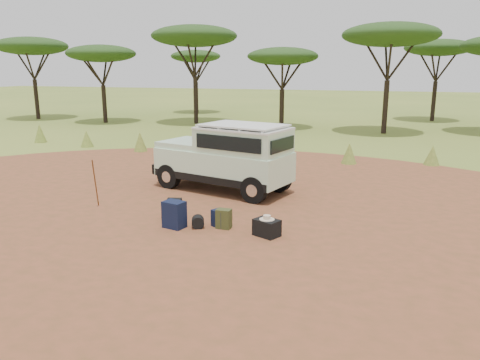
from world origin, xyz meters
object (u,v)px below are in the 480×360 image
(backpack_navy, at_px, (174,215))
(duffel_navy, at_px, (220,219))
(backpack_black, at_px, (174,208))
(backpack_olive, at_px, (224,219))
(walking_staff, at_px, (95,183))
(safari_vehicle, at_px, (227,159))
(hard_case, at_px, (267,228))

(backpack_navy, bearing_deg, duffel_navy, 35.34)
(backpack_black, bearing_deg, backpack_navy, -79.88)
(backpack_navy, height_order, backpack_olive, backpack_navy)
(backpack_black, relative_size, backpack_navy, 0.76)
(walking_staff, relative_size, backpack_black, 2.86)
(backpack_navy, distance_m, duffel_navy, 1.05)
(safari_vehicle, relative_size, duffel_navy, 11.01)
(walking_staff, relative_size, backpack_navy, 2.16)
(backpack_black, bearing_deg, hard_case, -28.46)
(walking_staff, bearing_deg, duffel_navy, -30.49)
(backpack_black, distance_m, duffel_navy, 1.34)
(backpack_black, bearing_deg, walking_staff, 160.69)
(walking_staff, bearing_deg, backpack_olive, -31.46)
(walking_staff, bearing_deg, backpack_black, -27.04)
(safari_vehicle, height_order, walking_staff, safari_vehicle)
(walking_staff, height_order, backpack_olive, walking_staff)
(backpack_black, distance_m, backpack_olive, 1.48)
(safari_vehicle, bearing_deg, backpack_navy, -75.69)
(safari_vehicle, bearing_deg, duffel_navy, -58.54)
(duffel_navy, relative_size, hard_case, 0.75)
(backpack_navy, height_order, duffel_navy, backpack_navy)
(backpack_olive, height_order, duffel_navy, backpack_olive)
(backpack_olive, height_order, hard_case, backpack_olive)
(safari_vehicle, xyz_separation_m, backpack_black, (-0.34, -2.85, -0.74))
(safari_vehicle, height_order, backpack_navy, safari_vehicle)
(safari_vehicle, bearing_deg, walking_staff, -120.04)
(backpack_black, xyz_separation_m, backpack_navy, (0.33, -0.68, 0.08))
(backpack_black, height_order, backpack_navy, backpack_navy)
(safari_vehicle, relative_size, backpack_black, 9.30)
(backpack_black, bearing_deg, duffel_navy, -28.77)
(backpack_navy, bearing_deg, backpack_black, 129.78)
(walking_staff, bearing_deg, safari_vehicle, 21.91)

